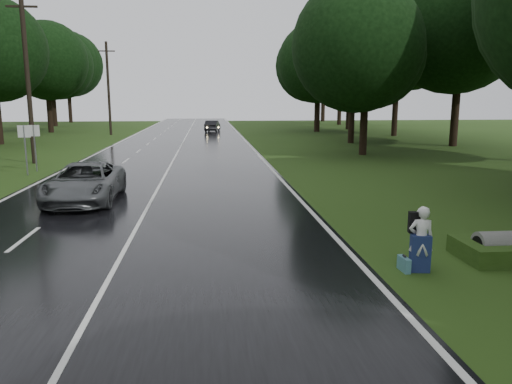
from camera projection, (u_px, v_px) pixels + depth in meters
ground at (120, 260)px, 12.22m from camera, size 160.00×160.00×0.00m
road at (173, 161)px, 31.77m from camera, size 12.00×140.00×0.04m
lane_center at (173, 160)px, 31.76m from camera, size 0.12×140.00×0.01m
grey_car at (85, 182)px, 18.86m from camera, size 2.51×5.34×1.48m
far_car at (213, 126)px, 59.79m from camera, size 2.04×4.27×1.35m
hitchhiker at (420, 241)px, 11.28m from camera, size 0.62×0.57×1.55m
suitcase at (404, 264)px, 11.38m from camera, size 0.16×0.48×0.33m
culvert at (503, 259)px, 12.29m from camera, size 1.42×0.71×0.71m
utility_pole_mid at (35, 163)px, 30.54m from camera, size 1.80×0.28×10.32m
utility_pole_far at (111, 135)px, 54.95m from camera, size 1.80×0.28×10.08m
road_sign_a at (28, 175)px, 25.75m from camera, size 0.62×0.10×2.60m
road_sign_b at (37, 171)px, 27.16m from camera, size 0.61×0.10×2.55m
tree_left_e at (0, 144)px, 43.45m from camera, size 9.07×9.07×14.18m
tree_left_f at (51, 132)px, 59.06m from camera, size 9.37×9.37×14.65m
tree_right_d at (362, 155)px, 35.27m from camera, size 7.89×7.89×12.32m
tree_right_e at (351, 143)px, 44.74m from camera, size 8.57×8.57×13.40m
tree_right_f at (317, 132)px, 60.33m from camera, size 8.85×8.85×13.82m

